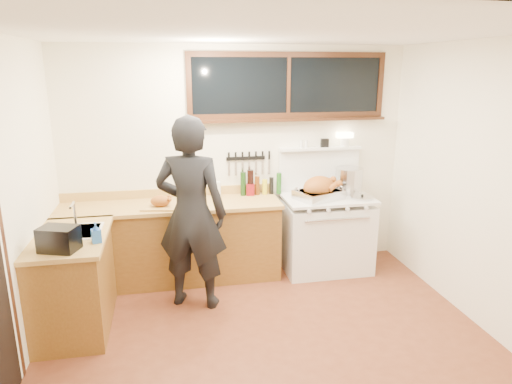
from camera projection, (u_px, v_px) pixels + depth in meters
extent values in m
cube|color=#612C19|center=(269.00, 343.00, 4.03)|extent=(4.00, 3.50, 0.02)
cube|color=white|center=(237.00, 160.00, 5.37)|extent=(4.00, 0.05, 2.60)
cube|color=white|center=(360.00, 314.00, 2.01)|extent=(4.00, 0.05, 2.60)
cube|color=white|center=(491.00, 189.00, 4.06)|extent=(0.05, 3.50, 2.60)
cube|color=white|center=(272.00, 28.00, 3.34)|extent=(4.00, 3.50, 0.05)
cube|color=brown|center=(172.00, 244.00, 5.14)|extent=(2.40, 0.60, 0.86)
cube|color=tan|center=(170.00, 206.00, 5.01)|extent=(2.44, 0.64, 0.04)
cube|color=tan|center=(169.00, 193.00, 5.27)|extent=(2.40, 0.03, 0.10)
sphere|color=#B78C38|center=(71.00, 236.00, 4.62)|extent=(0.03, 0.03, 0.03)
sphere|color=#B78C38|center=(122.00, 233.00, 4.71)|extent=(0.03, 0.03, 0.03)
sphere|color=#B78C38|center=(171.00, 229.00, 4.80)|extent=(0.03, 0.03, 0.03)
sphere|color=#B78C38|center=(218.00, 226.00, 4.90)|extent=(0.03, 0.03, 0.03)
sphere|color=#B78C38|center=(259.00, 224.00, 4.98)|extent=(0.03, 0.03, 0.03)
cube|color=brown|center=(74.00, 283.00, 4.19)|extent=(0.60, 1.05, 0.86)
cube|color=tan|center=(70.00, 237.00, 4.07)|extent=(0.64, 1.09, 0.04)
cube|color=white|center=(73.00, 239.00, 4.16)|extent=(0.45, 0.40, 0.14)
cube|color=white|center=(73.00, 232.00, 4.14)|extent=(0.50, 0.45, 0.01)
cylinder|color=silver|center=(75.00, 214.00, 4.28)|extent=(0.02, 0.02, 0.24)
cylinder|color=silver|center=(72.00, 205.00, 4.18)|extent=(0.02, 0.18, 0.02)
cube|color=white|center=(325.00, 236.00, 5.43)|extent=(1.00, 0.70, 0.82)
cube|color=white|center=(327.00, 198.00, 5.31)|extent=(1.02, 0.72, 0.03)
cube|color=white|center=(336.00, 237.00, 5.08)|extent=(0.88, 0.02, 0.46)
cylinder|color=silver|center=(338.00, 219.00, 4.99)|extent=(0.75, 0.02, 0.02)
cylinder|color=white|center=(309.00, 211.00, 4.91)|extent=(0.04, 0.03, 0.04)
cylinder|color=white|center=(328.00, 210.00, 4.95)|extent=(0.04, 0.03, 0.04)
cylinder|color=white|center=(347.00, 209.00, 5.00)|extent=(0.04, 0.03, 0.04)
cylinder|color=white|center=(366.00, 208.00, 5.04)|extent=(0.04, 0.03, 0.04)
cube|color=white|center=(319.00, 170.00, 5.54)|extent=(1.00, 0.05, 0.50)
cube|color=white|center=(320.00, 148.00, 5.44)|extent=(1.00, 0.12, 0.03)
cylinder|color=white|center=(344.00, 142.00, 5.48)|extent=(0.10, 0.10, 0.10)
cube|color=#FFE5B2|center=(345.00, 135.00, 5.46)|extent=(0.19, 0.09, 0.06)
cube|color=black|center=(325.00, 143.00, 5.43)|extent=(0.09, 0.05, 0.10)
cylinder|color=white|center=(306.00, 144.00, 5.39)|extent=(0.04, 0.04, 0.09)
cylinder|color=white|center=(301.00, 144.00, 5.38)|extent=(0.04, 0.04, 0.09)
cube|color=black|center=(288.00, 85.00, 5.21)|extent=(2.20, 0.01, 0.62)
cube|color=black|center=(289.00, 54.00, 5.12)|extent=(2.32, 0.04, 0.06)
cube|color=black|center=(288.00, 115.00, 5.30)|extent=(2.32, 0.04, 0.06)
cube|color=black|center=(189.00, 86.00, 5.00)|extent=(0.06, 0.04, 0.62)
cube|color=black|center=(380.00, 85.00, 5.42)|extent=(0.06, 0.04, 0.62)
cube|color=black|center=(288.00, 85.00, 5.21)|extent=(0.04, 0.04, 0.62)
cube|color=black|center=(289.00, 120.00, 5.26)|extent=(2.32, 0.13, 0.03)
cube|color=black|center=(6.00, 252.00, 3.32)|extent=(0.01, 0.07, 2.10)
cube|color=black|center=(246.00, 158.00, 5.34)|extent=(0.46, 0.02, 0.04)
cube|color=silver|center=(229.00, 168.00, 5.32)|extent=(0.02, 0.00, 0.18)
cube|color=black|center=(229.00, 157.00, 5.28)|extent=(0.02, 0.02, 0.10)
cube|color=silver|center=(236.00, 168.00, 5.34)|extent=(0.02, 0.00, 0.18)
cube|color=black|center=(236.00, 156.00, 5.30)|extent=(0.02, 0.02, 0.10)
cube|color=silver|center=(243.00, 168.00, 5.35)|extent=(0.02, 0.00, 0.18)
cube|color=black|center=(242.00, 156.00, 5.31)|extent=(0.02, 0.02, 0.10)
cube|color=silver|center=(249.00, 168.00, 5.37)|extent=(0.03, 0.00, 0.18)
cube|color=black|center=(249.00, 156.00, 5.33)|extent=(0.02, 0.02, 0.10)
cube|color=silver|center=(256.00, 167.00, 5.38)|extent=(0.03, 0.00, 0.18)
cube|color=black|center=(256.00, 156.00, 5.34)|extent=(0.02, 0.02, 0.10)
cube|color=silver|center=(263.00, 167.00, 5.40)|extent=(0.03, 0.00, 0.18)
cube|color=black|center=(263.00, 155.00, 5.36)|extent=(0.02, 0.02, 0.10)
cube|color=silver|center=(269.00, 167.00, 5.41)|extent=(0.03, 0.00, 0.18)
cube|color=black|center=(269.00, 155.00, 5.37)|extent=(0.02, 0.02, 0.10)
imported|color=black|center=(191.00, 214.00, 4.46)|extent=(0.82, 0.68, 1.93)
imported|color=blue|center=(96.00, 233.00, 3.88)|extent=(0.10, 0.10, 0.18)
cube|color=black|center=(59.00, 239.00, 3.71)|extent=(0.34, 0.29, 0.20)
cube|color=tan|center=(161.00, 207.00, 4.86)|extent=(0.43, 0.35, 0.02)
ellipsoid|color=#9F581D|center=(160.00, 201.00, 4.85)|extent=(0.23, 0.18, 0.12)
sphere|color=#9F581D|center=(169.00, 197.00, 4.90)|extent=(0.05, 0.05, 0.05)
sphere|color=#9F581D|center=(169.00, 200.00, 4.81)|extent=(0.05, 0.05, 0.05)
cube|color=silver|center=(319.00, 194.00, 5.19)|extent=(0.60, 0.53, 0.10)
cube|color=#3F3F42|center=(319.00, 192.00, 5.18)|extent=(0.53, 0.46, 0.03)
torus|color=silver|center=(297.00, 191.00, 5.13)|extent=(0.05, 0.10, 0.10)
torus|color=silver|center=(340.00, 189.00, 5.23)|extent=(0.05, 0.10, 0.10)
ellipsoid|color=#9F581D|center=(319.00, 187.00, 5.17)|extent=(0.47, 0.42, 0.25)
cylinder|color=#9F581D|center=(333.00, 187.00, 5.10)|extent=(0.15, 0.11, 0.11)
sphere|color=#9F581D|center=(339.00, 183.00, 5.10)|extent=(0.07, 0.07, 0.07)
cylinder|color=#9F581D|center=(327.00, 183.00, 5.28)|extent=(0.15, 0.11, 0.11)
sphere|color=#9F581D|center=(333.00, 179.00, 5.28)|extent=(0.07, 0.07, 0.07)
cylinder|color=silver|center=(349.00, 180.00, 5.42)|extent=(0.39, 0.39, 0.30)
cylinder|color=silver|center=(331.00, 188.00, 5.41)|extent=(0.19, 0.19, 0.13)
cylinder|color=black|center=(326.00, 181.00, 5.50)|extent=(0.04, 0.17, 0.02)
cylinder|color=silver|center=(362.00, 197.00, 5.22)|extent=(0.27, 0.27, 0.02)
sphere|color=black|center=(362.00, 196.00, 5.22)|extent=(0.03, 0.03, 0.03)
cube|color=maroon|center=(250.00, 190.00, 5.33)|extent=(0.10, 0.09, 0.14)
cylinder|color=white|center=(217.00, 189.00, 5.26)|extent=(0.12, 0.12, 0.18)
cylinder|color=black|center=(243.00, 184.00, 5.31)|extent=(0.06, 0.06, 0.28)
cylinder|color=black|center=(250.00, 183.00, 5.32)|extent=(0.07, 0.07, 0.30)
cylinder|color=black|center=(257.00, 186.00, 5.35)|extent=(0.06, 0.06, 0.22)
cylinder|color=black|center=(265.00, 187.00, 5.37)|extent=(0.06, 0.06, 0.18)
cylinder|color=black|center=(271.00, 186.00, 5.38)|extent=(0.05, 0.05, 0.20)
cylinder|color=black|center=(279.00, 183.00, 5.39)|extent=(0.06, 0.06, 0.25)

